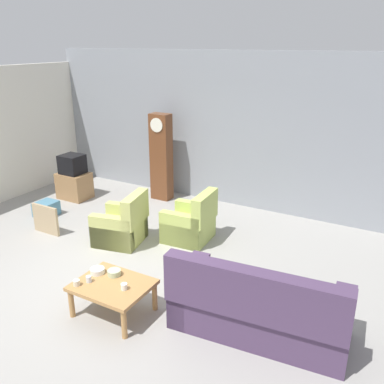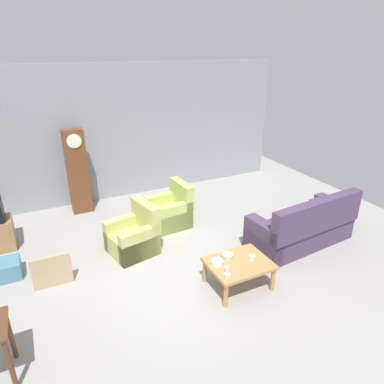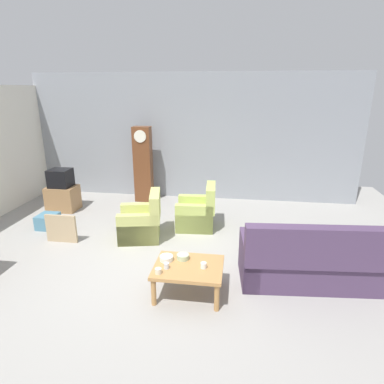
# 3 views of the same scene
# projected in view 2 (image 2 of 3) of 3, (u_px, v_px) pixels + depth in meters

# --- Properties ---
(ground_plane) EXTENTS (10.40, 10.40, 0.00)m
(ground_plane) POSITION_uv_depth(u_px,v_px,m) (184.00, 268.00, 5.87)
(ground_plane) COLOR #999691
(garage_door_wall) EXTENTS (8.40, 0.16, 3.20)m
(garage_door_wall) POSITION_uv_depth(u_px,v_px,m) (121.00, 133.00, 8.22)
(garage_door_wall) COLOR gray
(garage_door_wall) RESTS_ON ground_plane
(couch_floral) EXTENTS (2.17, 1.06, 1.04)m
(couch_floral) POSITION_uv_depth(u_px,v_px,m) (303.00, 228.00, 6.46)
(couch_floral) COLOR #4C3856
(couch_floral) RESTS_ON ground_plane
(armchair_olive_near) EXTENTS (0.93, 0.91, 0.92)m
(armchair_olive_near) POSITION_uv_depth(u_px,v_px,m) (134.00, 237.00, 6.25)
(armchair_olive_near) COLOR #B7BC66
(armchair_olive_near) RESTS_ON ground_plane
(armchair_olive_far) EXTENTS (0.84, 0.81, 0.92)m
(armchair_olive_far) POSITION_uv_depth(u_px,v_px,m) (171.00, 212.00, 7.20)
(armchair_olive_far) COLOR #B3C461
(armchair_olive_far) RESTS_ON ground_plane
(coffee_table_wood) EXTENTS (0.96, 0.76, 0.44)m
(coffee_table_wood) POSITION_uv_depth(u_px,v_px,m) (239.00, 266.00, 5.31)
(coffee_table_wood) COLOR #B27F47
(coffee_table_wood) RESTS_ON ground_plane
(grandfather_clock) EXTENTS (0.44, 0.30, 1.91)m
(grandfather_clock) POSITION_uv_depth(u_px,v_px,m) (78.00, 172.00, 7.55)
(grandfather_clock) COLOR brown
(grandfather_clock) RESTS_ON ground_plane
(framed_picture_leaning) EXTENTS (0.60, 0.05, 0.54)m
(framed_picture_leaning) POSITION_uv_depth(u_px,v_px,m) (52.00, 271.00, 5.34)
(framed_picture_leaning) COLOR tan
(framed_picture_leaning) RESTS_ON ground_plane
(storage_box_blue) EXTENTS (0.38, 0.43, 0.29)m
(storage_box_blue) POSITION_uv_depth(u_px,v_px,m) (8.00, 269.00, 5.61)
(storage_box_blue) COLOR teal
(storage_box_blue) RESTS_ON ground_plane
(cup_white_porcelain) EXTENTS (0.08, 0.08, 0.08)m
(cup_white_porcelain) POSITION_uv_depth(u_px,v_px,m) (252.00, 257.00, 5.33)
(cup_white_porcelain) COLOR white
(cup_white_porcelain) RESTS_ON coffee_table_wood
(cup_blue_rimmed) EXTENTS (0.07, 0.07, 0.08)m
(cup_blue_rimmed) POSITION_uv_depth(u_px,v_px,m) (227.00, 269.00, 5.05)
(cup_blue_rimmed) COLOR silver
(cup_blue_rimmed) RESTS_ON coffee_table_wood
(cup_cream_tall) EXTENTS (0.09, 0.09, 0.07)m
(cup_cream_tall) POSITION_uv_depth(u_px,v_px,m) (227.00, 276.00, 4.91)
(cup_cream_tall) COLOR beige
(cup_cream_tall) RESTS_ON coffee_table_wood
(bowl_white_stacked) EXTENTS (0.19, 0.19, 0.07)m
(bowl_white_stacked) POSITION_uv_depth(u_px,v_px,m) (217.00, 262.00, 5.22)
(bowl_white_stacked) COLOR white
(bowl_white_stacked) RESTS_ON coffee_table_wood
(bowl_shallow_green) EXTENTS (0.18, 0.18, 0.08)m
(bowl_shallow_green) POSITION_uv_depth(u_px,v_px,m) (227.00, 256.00, 5.36)
(bowl_shallow_green) COLOR #B2C69E
(bowl_shallow_green) RESTS_ON coffee_table_wood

